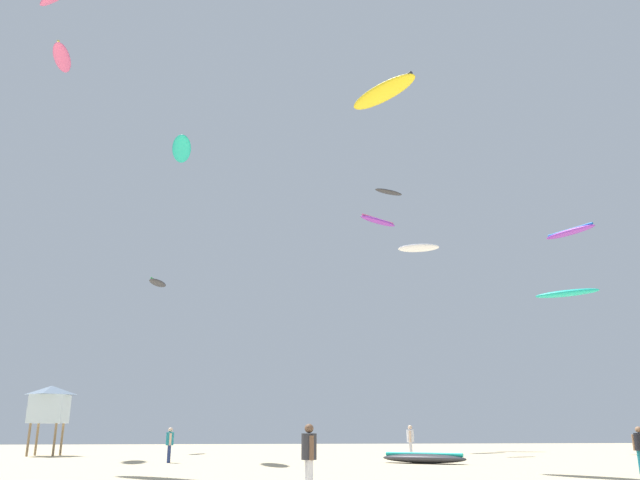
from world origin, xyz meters
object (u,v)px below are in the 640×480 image
at_px(lifeguard_tower, 50,404).
at_px(person_foreground, 309,453).
at_px(kite_aloft_9, 383,92).
at_px(kite_aloft_2, 389,192).
at_px(person_right, 410,439).
at_px(kite_aloft_6, 62,58).
at_px(kite_grounded_near, 424,458).
at_px(kite_aloft_4, 182,149).
at_px(kite_aloft_1, 567,293).
at_px(kite_aloft_7, 378,221).
at_px(kite_aloft_3, 418,248).
at_px(kite_aloft_8, 570,232).
at_px(person_left, 170,442).
at_px(kite_aloft_0, 158,283).

bearing_deg(lifeguard_tower, person_foreground, -61.19).
bearing_deg(kite_aloft_9, lifeguard_tower, 141.19).
distance_m(person_foreground, kite_aloft_2, 32.88).
distance_m(person_right, kite_aloft_6, 36.25).
bearing_deg(kite_grounded_near, kite_aloft_2, 82.87).
distance_m(kite_grounded_near, kite_aloft_4, 22.44).
height_order(kite_aloft_1, kite_aloft_7, kite_aloft_7).
bearing_deg(kite_aloft_6, kite_aloft_7, 15.42).
height_order(person_right, kite_aloft_4, kite_aloft_4).
height_order(kite_aloft_3, kite_aloft_4, kite_aloft_4).
bearing_deg(kite_grounded_near, kite_aloft_6, 153.31).
relative_size(kite_aloft_7, kite_aloft_8, 0.90).
bearing_deg(kite_aloft_3, kite_aloft_4, -141.01).
relative_size(person_left, kite_aloft_2, 0.66).
bearing_deg(kite_aloft_4, kite_aloft_1, 12.88).
bearing_deg(person_foreground, kite_aloft_4, -83.95).
relative_size(kite_aloft_0, kite_aloft_8, 0.62).
height_order(lifeguard_tower, kite_aloft_6, kite_aloft_6).
relative_size(person_foreground, kite_aloft_7, 0.43).
height_order(person_foreground, kite_aloft_6, kite_aloft_6).
bearing_deg(kite_aloft_7, kite_aloft_0, -174.45).
relative_size(person_right, kite_aloft_1, 0.42).
relative_size(lifeguard_tower, kite_aloft_6, 1.00).
distance_m(person_right, kite_aloft_7, 22.08).
relative_size(person_left, kite_aloft_4, 0.40).
height_order(person_left, lifeguard_tower, lifeguard_tower).
bearing_deg(kite_aloft_6, person_right, -16.42).
distance_m(kite_aloft_1, kite_aloft_9, 23.05).
xyz_separation_m(person_foreground, lifeguard_tower, (-13.87, 25.21, 2.07)).
bearing_deg(kite_aloft_6, kite_grounded_near, -26.69).
distance_m(kite_grounded_near, kite_aloft_0, 25.67).
bearing_deg(kite_aloft_6, person_foreground, -57.91).
bearing_deg(kite_aloft_1, person_right, -153.95).
xyz_separation_m(kite_aloft_0, kite_aloft_6, (-7.37, -5.14, 15.68)).
xyz_separation_m(person_foreground, kite_aloft_4, (-6.17, 19.30, 16.93)).
bearing_deg(kite_aloft_2, person_foreground, -107.27).
bearing_deg(person_left, kite_aloft_1, -173.05).
relative_size(person_left, kite_aloft_0, 0.61).
relative_size(person_left, kite_aloft_1, 0.39).
bearing_deg(kite_aloft_0, kite_aloft_3, 9.37).
height_order(kite_aloft_8, kite_aloft_9, kite_aloft_9).
distance_m(kite_aloft_1, kite_aloft_2, 14.68).
height_order(kite_grounded_near, kite_aloft_7, kite_aloft_7).
relative_size(kite_aloft_3, kite_aloft_6, 0.89).
bearing_deg(kite_aloft_1, kite_aloft_7, 149.40).
relative_size(person_foreground, kite_aloft_0, 0.62).
distance_m(person_left, kite_aloft_0, 18.85).
bearing_deg(kite_aloft_2, kite_aloft_3, 61.61).
distance_m(lifeguard_tower, kite_aloft_6, 24.88).
distance_m(kite_aloft_1, kite_aloft_7, 15.89).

